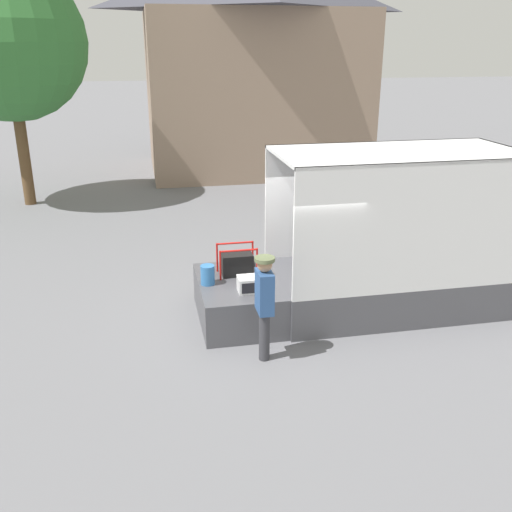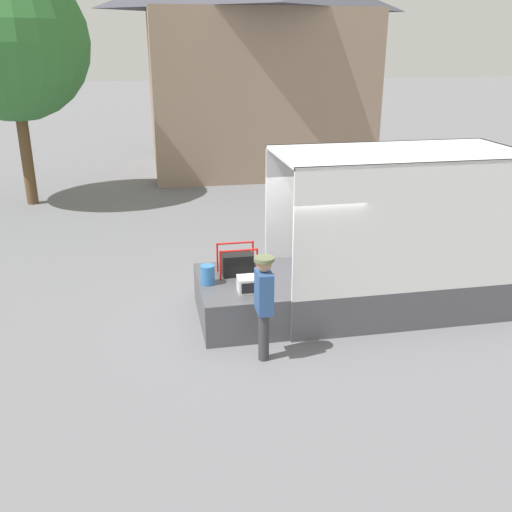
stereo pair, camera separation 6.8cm
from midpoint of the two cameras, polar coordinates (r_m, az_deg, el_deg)
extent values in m
plane|color=slate|center=(11.22, 2.26, -5.91)|extent=(160.00, 160.00, 0.00)
cube|color=#4C4C51|center=(11.76, 13.28, -3.09)|extent=(4.60, 2.25, 0.79)
cube|color=white|center=(12.21, 11.82, 5.69)|extent=(4.60, 0.06, 2.35)
cube|color=white|center=(10.30, 16.41, 2.56)|extent=(4.60, 0.06, 2.35)
cube|color=white|center=(12.36, 23.58, 4.58)|extent=(0.06, 2.25, 2.35)
cube|color=white|center=(11.00, 14.43, 9.99)|extent=(4.60, 2.25, 0.06)
cylinder|color=silver|center=(11.59, 10.27, -0.04)|extent=(0.32, 0.32, 0.40)
cube|color=#B2A893|center=(11.80, 16.01, -0.30)|extent=(0.44, 0.32, 0.35)
cube|color=olive|center=(11.91, 19.01, -0.64)|extent=(0.44, 0.32, 0.27)
cube|color=#4C4C51|center=(10.92, -1.57, -4.39)|extent=(1.51, 2.14, 0.79)
cube|color=white|center=(10.25, -0.32, -2.83)|extent=(0.48, 0.35, 0.28)
cube|color=black|center=(10.08, -0.40, -3.24)|extent=(0.31, 0.01, 0.19)
cube|color=black|center=(10.99, -1.73, -0.81)|extent=(0.59, 0.38, 0.42)
cylinder|color=slate|center=(11.02, -0.51, -0.62)|extent=(0.22, 0.21, 0.21)
cylinder|color=red|center=(10.71, -3.40, -0.94)|extent=(0.04, 0.04, 0.58)
cylinder|color=red|center=(10.82, 0.30, -0.69)|extent=(0.04, 0.04, 0.58)
cylinder|color=red|center=(11.12, -3.71, -0.14)|extent=(0.04, 0.04, 0.58)
cylinder|color=red|center=(11.22, -0.14, 0.10)|extent=(0.04, 0.04, 0.58)
cylinder|color=red|center=(10.67, -1.56, 0.55)|extent=(0.71, 0.04, 0.04)
cylinder|color=red|center=(11.08, -1.93, 1.31)|extent=(0.71, 0.04, 0.04)
cylinder|color=#3370B2|center=(10.58, -4.68, -1.88)|extent=(0.26, 0.26, 0.37)
cylinder|color=#38383D|center=(9.53, 0.98, -7.96)|extent=(0.18, 0.18, 0.88)
cube|color=#2D5189|center=(9.18, 1.01, -3.61)|extent=(0.24, 0.44, 0.70)
sphere|color=tan|center=(9.00, 1.03, -0.86)|extent=(0.24, 0.24, 0.24)
cylinder|color=#606B47|center=(8.97, 1.04, -0.32)|extent=(0.33, 0.33, 0.06)
cube|color=gray|center=(24.42, 0.08, 16.03)|extent=(8.51, 6.13, 6.25)
cylinder|color=brown|center=(20.18, -21.82, 8.92)|extent=(0.36, 0.36, 2.92)
sphere|color=#337033|center=(19.88, -23.23, 19.04)|extent=(4.71, 4.71, 4.71)
camera|label=1|loc=(0.03, -89.81, 0.07)|focal=40.00mm
camera|label=2|loc=(0.03, 90.19, -0.07)|focal=40.00mm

